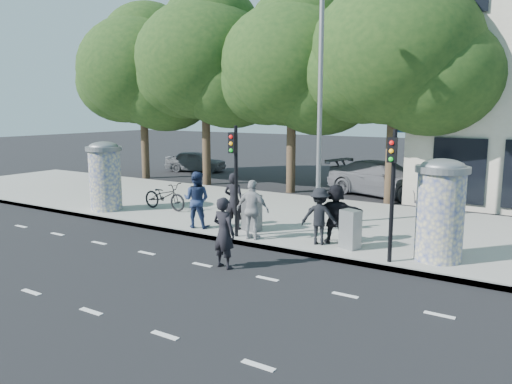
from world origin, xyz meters
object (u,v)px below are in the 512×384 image
Objects in this scene: traffic_pole_far at (392,182)px; ped_b at (234,201)px; ped_c at (197,200)px; ped_f at (336,214)px; ad_column_right at (440,208)px; street_lamp at (320,85)px; ped_d at (320,216)px; cabinet_left at (252,213)px; cabinet_right at (350,229)px; ped_a at (104,188)px; car_left at (196,161)px; ped_e at (253,210)px; man_road at (224,233)px; traffic_pole_near at (235,170)px; ad_column_left at (105,174)px; bicycle at (165,196)px; car_right at (384,179)px.

ped_b is at bearing 171.49° from traffic_pole_far.
ped_c is 1.07× the size of ped_f.
street_lamp is at bearing 156.27° from ad_column_right.
ped_d is (-2.27, 0.63, -1.25)m from traffic_pole_far.
cabinet_left is 1.07× the size of cabinet_right.
traffic_pole_far is 2.89× the size of cabinet_left.
ped_b is 4.10m from cabinet_right.
street_lamp is 4.62× the size of ped_a.
car_left is (-13.30, 9.84, -4.13)m from street_lamp.
ped_c reaches higher than ped_e.
ped_c is at bearing -175.68° from ad_column_right.
ad_column_right is 2.98m from ped_f.
ped_d is 3.18m from man_road.
ped_e is 1.53× the size of cabinet_left.
man_road is (1.22, -2.27, -1.30)m from traffic_pole_near.
traffic_pole_near is 2.90m from ped_d.
ped_b is 0.48× the size of car_left.
traffic_pole_near is 1.53m from ped_b.
ped_b is at bearing -174.49° from ped_c.
ped_a is 10.00m from cabinet_right.
street_lamp is at bearing 153.75° from cabinet_right.
ped_c is at bearing 170.70° from ped_a.
man_road is (7.75, -2.81, -0.09)m from ped_a.
ped_d is at bearing 167.38° from ped_c.
traffic_pole_near is 0.87× the size of car_left.
ad_column_left is 2.43m from bicycle.
traffic_pole_near is 3.09× the size of cabinet_right.
car_left is at bearing -54.52° from ped_b.
ad_column_left is at bearing 176.45° from traffic_pole_far.
ped_a is 13.27m from car_left.
traffic_pole_near is 2.89× the size of cabinet_left.
man_road is (1.83, -3.08, -0.15)m from ped_b.
bicycle is at bearing -164.30° from car_left.
traffic_pole_far is at bearing -146.89° from car_right.
traffic_pole_far is at bearing -140.52° from man_road.
ped_e is at bearing 169.35° from ped_a.
car_right reaches higher than car_left.
ped_f is 1.49× the size of cabinet_left.
car_right is (1.25, 10.30, -1.43)m from traffic_pole_near.
traffic_pole_far is at bearing 160.55° from ped_c.
ad_column_right reaches higher than ped_f.
ped_f is at bearing -146.48° from car_left.
car_left is at bearing -56.34° from ped_d.
street_lamp reaches higher than ped_f.
ad_column_left reaches higher than bicycle.
bicycle is at bearing -168.74° from cabinet_right.
traffic_pole_far is at bearing 170.52° from ped_a.
ped_b is at bearing -161.80° from cabinet_right.
traffic_pole_far reaches higher than bicycle.
traffic_pole_far is (11.40, -0.71, 0.69)m from ad_column_left.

